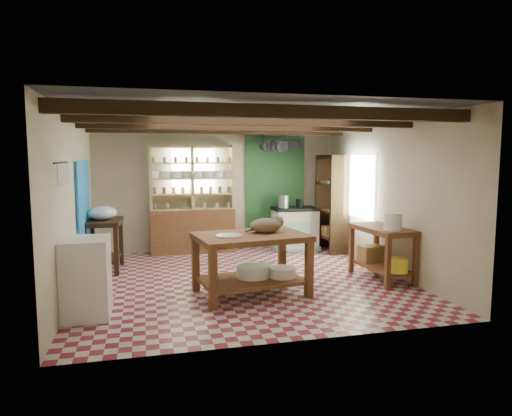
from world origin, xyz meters
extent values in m
cube|color=maroon|center=(0.00, 0.00, -0.01)|extent=(5.00, 5.00, 0.02)
cube|color=#454449|center=(0.00, 0.00, 2.60)|extent=(5.00, 5.00, 0.02)
cube|color=beige|center=(0.00, 2.50, 1.30)|extent=(5.00, 0.04, 2.60)
cube|color=beige|center=(0.00, -2.50, 1.30)|extent=(5.00, 0.04, 2.60)
cube|color=beige|center=(-2.50, 0.00, 1.30)|extent=(0.04, 5.00, 2.60)
cube|color=beige|center=(2.50, 0.00, 1.30)|extent=(0.04, 5.00, 2.60)
cube|color=#362213|center=(0.00, 0.00, 2.48)|extent=(5.00, 3.80, 0.15)
cube|color=blue|center=(-2.47, 0.90, 1.10)|extent=(0.04, 1.40, 1.60)
cube|color=#215228|center=(1.25, 2.47, 1.25)|extent=(1.30, 0.04, 2.30)
cube|color=silver|center=(-0.50, 2.48, 1.70)|extent=(0.90, 0.02, 0.80)
cube|color=silver|center=(2.48, 1.00, 1.40)|extent=(0.02, 1.30, 1.20)
cube|color=black|center=(-2.44, -1.20, 1.78)|extent=(0.06, 0.90, 0.28)
cube|color=black|center=(1.25, 2.05, 2.18)|extent=(0.86, 0.12, 0.36)
cube|color=tan|center=(-0.55, 2.31, 1.10)|extent=(1.70, 0.34, 2.20)
cube|color=#362213|center=(2.28, 1.80, 1.00)|extent=(0.40, 0.86, 2.00)
cube|color=brown|center=(-0.04, -0.74, 0.44)|extent=(1.67, 1.23, 0.87)
cube|color=beige|center=(1.59, 2.15, 0.45)|extent=(0.92, 0.63, 0.90)
cube|color=#362213|center=(-2.20, 1.19, 0.45)|extent=(0.65, 0.91, 0.89)
cube|color=white|center=(-2.22, -1.15, 0.49)|extent=(0.55, 0.66, 0.98)
cube|color=brown|center=(2.18, -0.47, 0.43)|extent=(0.67, 1.22, 0.85)
ellipsoid|color=#7D6649|center=(0.20, -0.66, 0.98)|extent=(0.55, 0.48, 0.21)
cylinder|color=#B9B8C0|center=(-0.38, -0.84, 0.88)|extent=(0.41, 0.41, 0.02)
cylinder|color=white|center=(0.00, -0.69, 0.31)|extent=(0.54, 0.54, 0.17)
cylinder|color=white|center=(0.42, -0.78, 0.30)|extent=(0.45, 0.45, 0.14)
cylinder|color=#B9B8C0|center=(1.34, 2.15, 1.02)|extent=(0.23, 0.23, 0.26)
cylinder|color=black|center=(1.69, 2.15, 0.99)|extent=(0.15, 0.15, 0.18)
ellipsoid|color=white|center=(-2.20, 1.19, 1.01)|extent=(0.50, 0.50, 0.24)
cylinder|color=white|center=(2.15, -0.82, 0.99)|extent=(0.28, 0.28, 0.27)
cube|color=#A37C41|center=(2.16, -0.17, 0.36)|extent=(0.40, 0.33, 0.26)
cylinder|color=yellow|center=(2.21, -0.92, 0.33)|extent=(0.31, 0.31, 0.22)
camera|label=1|loc=(-1.51, -6.96, 1.98)|focal=32.00mm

